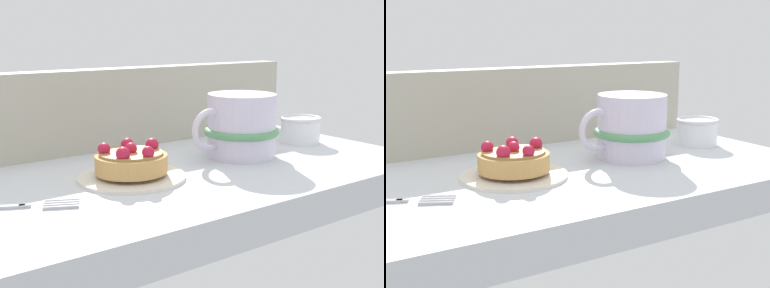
% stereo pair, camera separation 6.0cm
% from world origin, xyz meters
% --- Properties ---
extents(ground_plane, '(0.65, 0.35, 0.04)m').
position_xyz_m(ground_plane, '(0.00, 0.00, -0.02)').
color(ground_plane, silver).
extents(window_rail_back, '(0.63, 0.04, 0.12)m').
position_xyz_m(window_rail_back, '(0.00, 0.16, 0.06)').
color(window_rail_back, '#B2AD99').
rests_on(window_rail_back, ground_plane).
extents(dessert_plate, '(0.13, 0.13, 0.01)m').
position_xyz_m(dessert_plate, '(-0.07, -0.01, 0.00)').
color(dessert_plate, silver).
rests_on(dessert_plate, ground_plane).
extents(raspberry_tart, '(0.09, 0.09, 0.04)m').
position_xyz_m(raspberry_tart, '(-0.07, -0.01, 0.02)').
color(raspberry_tart, tan).
rests_on(raspberry_tart, dessert_plate).
extents(coffee_mug, '(0.14, 0.10, 0.09)m').
position_xyz_m(coffee_mug, '(0.11, -0.00, 0.04)').
color(coffee_mug, silver).
rests_on(coffee_mug, ground_plane).
extents(sugar_bowl, '(0.06, 0.06, 0.04)m').
position_xyz_m(sugar_bowl, '(0.25, 0.01, 0.02)').
color(sugar_bowl, white).
rests_on(sugar_bowl, ground_plane).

